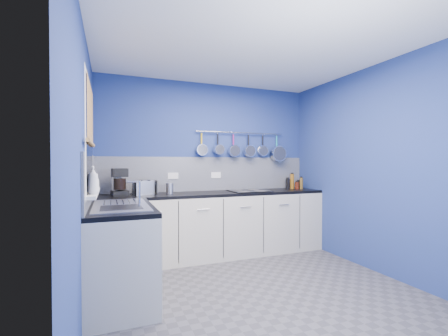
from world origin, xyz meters
TOP-DOWN VIEW (x-y plane):
  - floor at (0.00, 0.00)m, footprint 3.20×3.00m
  - ceiling at (0.00, 0.00)m, footprint 3.20×3.00m
  - wall_back at (0.00, 1.51)m, footprint 3.20×0.02m
  - wall_front at (0.00, -1.51)m, footprint 3.20×0.02m
  - wall_left at (-1.61, 0.00)m, footprint 0.02×3.00m
  - wall_right at (1.61, 0.00)m, footprint 0.02×3.00m
  - backsplash_back at (0.00, 1.49)m, footprint 3.20×0.02m
  - backsplash_left at (-1.59, 0.60)m, footprint 0.02×1.80m
  - cabinet_run_back at (0.00, 1.20)m, footprint 3.20×0.60m
  - worktop_back at (0.00, 1.20)m, footprint 3.20×0.60m
  - cabinet_run_left at (-1.30, 0.30)m, footprint 0.60×1.20m
  - worktop_left at (-1.30, 0.30)m, footprint 0.60×1.20m
  - window_frame at (-1.58, 0.30)m, footprint 0.01×1.00m
  - window_glass at (-1.57, 0.30)m, footprint 0.01×0.90m
  - bamboo_blind at (-1.56, 0.30)m, footprint 0.01×0.90m
  - window_sill at (-1.55, 0.30)m, footprint 0.10×0.98m
  - sink_unit at (-1.30, 0.30)m, footprint 0.50×0.95m
  - mixer_tap at (-1.14, 0.12)m, footprint 0.12×0.08m
  - socket_left at (-0.55, 1.48)m, footprint 0.15×0.01m
  - socket_right at (0.10, 1.48)m, footprint 0.15×0.01m
  - pot_rail at (0.50, 1.45)m, footprint 1.45×0.02m
  - soap_bottle_a at (-1.53, -0.01)m, footprint 0.10×0.10m
  - soap_bottle_b at (-1.53, 0.15)m, footprint 0.08×0.08m
  - paper_towel at (-1.31, 1.30)m, footprint 0.14×0.14m
  - coffee_maker at (-1.28, 1.23)m, footprint 0.22×0.24m
  - toaster at (-0.97, 1.25)m, footprint 0.32×0.24m
  - canister at (-0.64, 1.24)m, footprint 0.12×0.12m
  - hob at (0.50, 1.16)m, footprint 0.54×0.48m
  - pan_0 at (-0.13, 1.44)m, footprint 0.17×0.07m
  - pan_1 at (0.12, 1.44)m, footprint 0.15×0.13m
  - pan_2 at (0.37, 1.44)m, footprint 0.18×0.09m
  - pan_3 at (0.63, 1.44)m, footprint 0.18×0.10m
  - pan_4 at (0.88, 1.44)m, footprint 0.17×0.06m
  - pan_5 at (1.14, 1.44)m, footprint 0.25×0.12m
  - condiment_0 at (1.46, 1.31)m, footprint 0.06×0.06m
  - condiment_1 at (1.35, 1.32)m, footprint 0.06×0.06m
  - condiment_2 at (1.26, 1.31)m, footprint 0.07×0.07m
  - condiment_3 at (1.45, 1.21)m, footprint 0.05×0.05m
  - condiment_4 at (1.38, 1.23)m, footprint 0.06×0.06m

SIDE VIEW (x-z plane):
  - floor at x=0.00m, z-range -0.02..0.00m
  - cabinet_run_back at x=0.00m, z-range 0.00..0.86m
  - cabinet_run_left at x=-1.30m, z-range 0.00..0.86m
  - worktop_back at x=0.00m, z-range 0.86..0.90m
  - worktop_left at x=-1.30m, z-range 0.86..0.90m
  - sink_unit at x=-1.30m, z-range 0.90..0.91m
  - hob at x=0.50m, z-range 0.90..0.91m
  - condiment_4 at x=1.38m, z-range 0.90..1.01m
  - condiment_0 at x=1.46m, z-range 0.90..1.02m
  - canister at x=-0.64m, z-range 0.90..1.04m
  - condiment_2 at x=1.26m, z-range 0.90..1.06m
  - condiment_3 at x=1.45m, z-range 0.90..1.08m
  - toaster at x=-0.97m, z-range 0.90..1.08m
  - condiment_1 at x=1.35m, z-range 0.90..1.13m
  - mixer_tap at x=-1.14m, z-range 0.90..1.16m
  - window_sill at x=-1.55m, z-range 1.02..1.05m
  - paper_towel at x=-1.31m, z-range 0.90..1.17m
  - coffee_maker at x=-1.28m, z-range 0.90..1.24m
  - socket_left at x=-0.55m, z-range 1.09..1.18m
  - socket_right at x=0.10m, z-range 1.09..1.18m
  - soap_bottle_b at x=-1.53m, z-range 1.05..1.22m
  - backsplash_back at x=0.00m, z-range 0.90..1.40m
  - backsplash_left at x=-1.59m, z-range 0.90..1.40m
  - soap_bottle_a at x=-1.53m, z-range 1.05..1.29m
  - wall_back at x=0.00m, z-range 0.00..2.50m
  - wall_front at x=0.00m, z-range 0.00..2.50m
  - wall_left at x=-1.61m, z-range 0.00..2.50m
  - wall_right at x=1.61m, z-range 0.00..2.50m
  - window_glass at x=-1.57m, z-range 1.05..2.05m
  - window_frame at x=-1.58m, z-range 1.00..2.10m
  - pan_5 at x=1.14m, z-range 1.34..1.78m
  - pan_3 at x=0.63m, z-range 1.41..1.78m
  - pan_2 at x=0.37m, z-range 1.41..1.78m
  - pan_0 at x=-0.13m, z-range 1.42..1.78m
  - pan_4 at x=0.88m, z-range 1.42..1.78m
  - pan_1 at x=0.12m, z-range 1.44..1.78m
  - bamboo_blind at x=-1.56m, z-range 1.50..2.05m
  - pot_rail at x=0.50m, z-range 1.77..1.79m
  - ceiling at x=0.00m, z-range 2.50..2.52m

